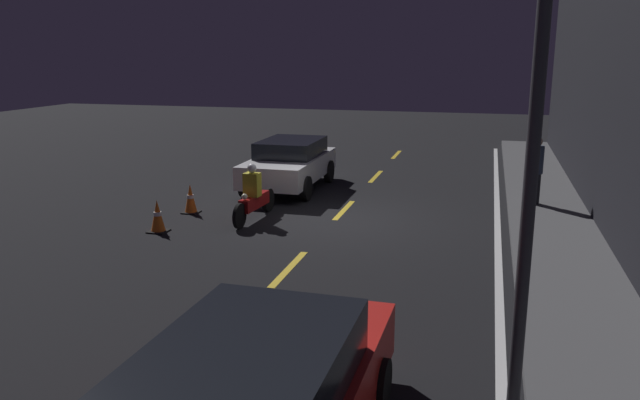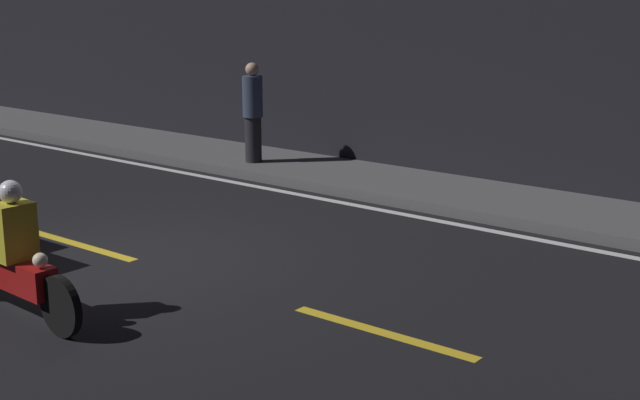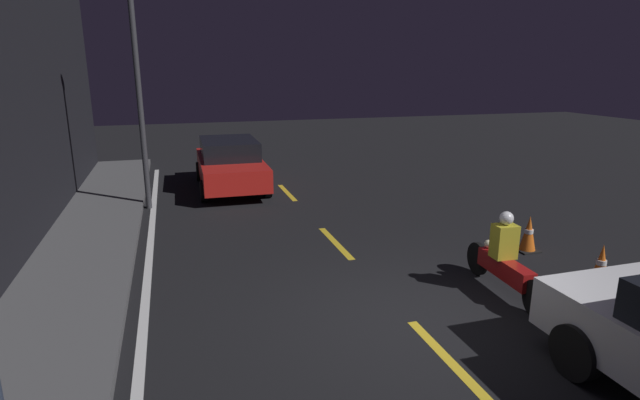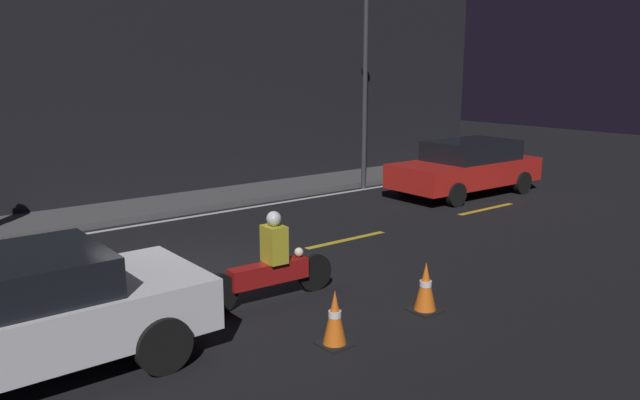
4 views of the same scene
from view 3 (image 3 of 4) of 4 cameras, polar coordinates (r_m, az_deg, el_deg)
name	(u,v)px [view 3 (image 3 of 4)]	position (r m, az deg, el deg)	size (l,w,h in m)	color
ground_plane	(412,322)	(7.52, 10.46, -13.56)	(56.00, 56.00, 0.00)	black
raised_curb	(33,375)	(7.02, -29.96, -16.96)	(28.00, 1.84, 0.16)	#4C4C4F
lane_dash_c	(448,360)	(6.77, 14.45, -17.24)	(2.00, 0.14, 0.01)	gold
lane_dash_d	(336,243)	(10.47, 1.79, -4.90)	(2.00, 0.14, 0.01)	gold
lane_dash_e	(287,192)	(14.63, -3.78, 0.86)	(2.00, 0.14, 0.01)	gold
lane_solid_kerb	(140,364)	(6.86, -19.91, -17.25)	(25.20, 0.14, 0.01)	silver
taxi_red	(230,163)	(15.25, -10.24, 4.18)	(4.42, 1.98, 1.46)	red
motorcycle	(506,262)	(8.56, 20.44, -6.63)	(2.22, 0.38, 1.36)	black
traffic_cone_near	(601,265)	(9.62, 29.44, -6.53)	(0.39, 0.39, 0.72)	black
traffic_cone_mid	(529,234)	(10.74, 22.73, -3.60)	(0.41, 0.41, 0.73)	black
street_lamp	(138,81)	(13.26, -20.10, 12.69)	(0.28, 0.28, 5.76)	#333338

